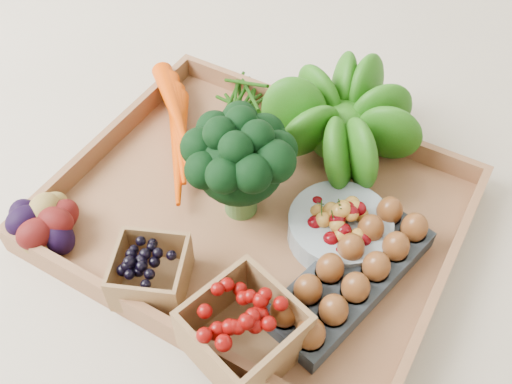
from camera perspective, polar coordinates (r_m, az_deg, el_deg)
The scene contains 10 objects.
ground at distance 0.84m, azimuth 0.00°, elevation -2.65°, with size 4.00×4.00×0.00m, color beige.
tray at distance 0.83m, azimuth 0.00°, elevation -2.34°, with size 0.55×0.45×0.01m, color #986540.
carrots at distance 0.92m, azimuth -7.80°, elevation 6.88°, with size 0.23×0.17×0.06m, color #E04000, non-canonical shape.
lettuce at distance 0.87m, azimuth 8.69°, elevation 7.63°, with size 0.15×0.15×0.15m, color #22560D.
broccoli at distance 0.79m, azimuth -1.61°, elevation 1.19°, with size 0.16×0.16×0.12m, color black, non-canonical shape.
cherry_bowl at distance 0.79m, azimuth 8.35°, elevation -3.60°, with size 0.14×0.14×0.04m, color #8C9EA5.
egg_carton at distance 0.76m, azimuth 9.43°, elevation -8.51°, with size 0.09×0.26×0.03m, color #323940.
potatoes at distance 0.82m, azimuth -20.85°, elevation -2.66°, with size 0.14×0.14×0.08m, color #470C0B, non-canonical shape.
punnet_blackberry at distance 0.74m, azimuth -10.48°, elevation -7.85°, with size 0.09×0.09×0.06m, color black.
punnet_raspberry at distance 0.68m, azimuth -1.21°, elevation -13.75°, with size 0.12×0.12×0.08m, color #6C0604.
Camera 1 is at (0.26, -0.44, 0.66)m, focal length 40.00 mm.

